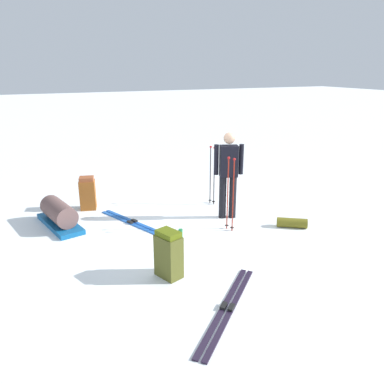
# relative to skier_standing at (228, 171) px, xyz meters

# --- Properties ---
(ground_plane) EXTENTS (80.00, 80.00, 0.00)m
(ground_plane) POSITION_rel_skier_standing_xyz_m (-0.18, 0.86, -0.95)
(ground_plane) COLOR white
(skier_standing) EXTENTS (0.32, 0.54, 1.70)m
(skier_standing) POSITION_rel_skier_standing_xyz_m (0.00, 0.00, 0.00)
(skier_standing) COLOR black
(skier_standing) RESTS_ON ground_plane
(ski_pair_near) EXTENTS (1.48, 1.55, 0.05)m
(ski_pair_near) POSITION_rel_skier_standing_xyz_m (-2.67, 1.52, -0.94)
(ski_pair_near) COLOR black
(ski_pair_near) RESTS_ON ground_plane
(ski_pair_far) EXTENTS (1.70, 0.82, 0.05)m
(ski_pair_far) POSITION_rel_skier_standing_xyz_m (0.50, 1.81, -0.94)
(ski_pair_far) COLOR #1C54AC
(ski_pair_far) RESTS_ON ground_plane
(backpack_large_dark) EXTENTS (0.43, 0.36, 0.70)m
(backpack_large_dark) POSITION_rel_skier_standing_xyz_m (-1.63, 1.89, -0.61)
(backpack_large_dark) COLOR #4E4F1E
(backpack_large_dark) RESTS_ON ground_plane
(backpack_bright) EXTENTS (0.35, 0.38, 0.70)m
(backpack_bright) POSITION_rel_skier_standing_xyz_m (1.65, 2.41, -0.61)
(backpack_bright) COLOR brown
(backpack_bright) RESTS_ON ground_plane
(ski_poles_planted_near) EXTENTS (0.18, 0.10, 1.28)m
(ski_poles_planted_near) POSITION_rel_skier_standing_xyz_m (0.84, -0.10, -0.24)
(ski_poles_planted_near) COLOR black
(ski_poles_planted_near) RESTS_ON ground_plane
(ski_poles_planted_far) EXTENTS (0.20, 0.11, 1.36)m
(ski_poles_planted_far) POSITION_rel_skier_standing_xyz_m (-0.55, 0.27, -0.20)
(ski_poles_planted_far) COLOR maroon
(ski_poles_planted_far) RESTS_ON ground_plane
(gear_sled) EXTENTS (1.40, 0.74, 0.49)m
(gear_sled) POSITION_rel_skier_standing_xyz_m (0.94, 3.08, -0.73)
(gear_sled) COLOR #0F528A
(gear_sled) RESTS_ON ground_plane
(sleeping_mat_rolled) EXTENTS (0.46, 0.56, 0.18)m
(sleeping_mat_rolled) POSITION_rel_skier_standing_xyz_m (-0.95, -0.85, -0.86)
(sleeping_mat_rolled) COLOR brown
(sleeping_mat_rolled) RESTS_ON ground_plane
(thermos_bottle) EXTENTS (0.07, 0.07, 0.26)m
(thermos_bottle) POSITION_rel_skier_standing_xyz_m (-0.71, 1.31, -0.82)
(thermos_bottle) COLOR #1C6E36
(thermos_bottle) RESTS_ON ground_plane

